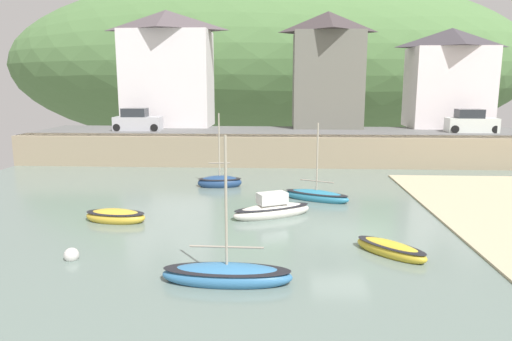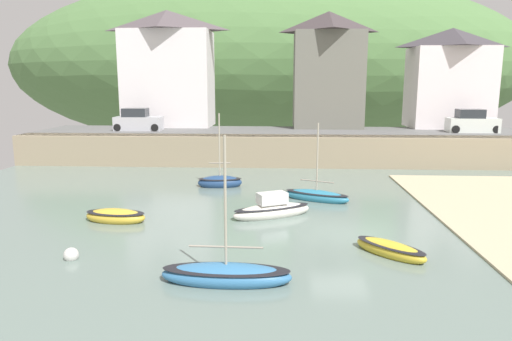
{
  "view_description": "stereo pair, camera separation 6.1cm",
  "coord_description": "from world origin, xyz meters",
  "px_view_note": "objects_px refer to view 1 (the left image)",
  "views": [
    {
      "loc": [
        -2.72,
        -20.0,
        6.55
      ],
      "look_at": [
        -3.95,
        3.76,
        2.07
      ],
      "focal_mm": 32.81,
      "sensor_mm": 36.0,
      "label": 1
    },
    {
      "loc": [
        -2.66,
        -20.0,
        6.55
      ],
      "look_at": [
        -3.95,
        3.76,
        2.07
      ],
      "focal_mm": 32.81,
      "sensor_mm": 36.0,
      "label": 2
    }
  ],
  "objects_px": {
    "sailboat_blue_trim": "(316,196)",
    "sailboat_white_hull": "(227,275)",
    "waterfront_building_centre": "(327,69)",
    "parked_car_near_slipway": "(137,121)",
    "dinghy_open_wooden": "(220,182)",
    "motorboat_with_cabin": "(115,216)",
    "waterfront_building_left": "(168,68)",
    "parked_car_by_wall": "(471,123)",
    "waterfront_building_right": "(449,78)",
    "mooring_buoy": "(71,255)",
    "sailboat_tall_mast": "(272,210)",
    "fishing_boat_green": "(391,249)"
  },
  "relations": [
    {
      "from": "sailboat_white_hull",
      "to": "sailboat_blue_trim",
      "type": "bearing_deg",
      "value": 72.66
    },
    {
      "from": "dinghy_open_wooden",
      "to": "parked_car_near_slipway",
      "type": "bearing_deg",
      "value": 120.62
    },
    {
      "from": "waterfront_building_right",
      "to": "fishing_boat_green",
      "type": "relative_size",
      "value": 3.19
    },
    {
      "from": "waterfront_building_right",
      "to": "parked_car_by_wall",
      "type": "height_order",
      "value": "waterfront_building_right"
    },
    {
      "from": "waterfront_building_left",
      "to": "sailboat_white_hull",
      "type": "xyz_separation_m",
      "value": [
        9.08,
        -30.65,
        -7.63
      ]
    },
    {
      "from": "sailboat_tall_mast",
      "to": "parked_car_by_wall",
      "type": "height_order",
      "value": "parked_car_by_wall"
    },
    {
      "from": "waterfront_building_left",
      "to": "sailboat_tall_mast",
      "type": "height_order",
      "value": "waterfront_building_left"
    },
    {
      "from": "mooring_buoy",
      "to": "waterfront_building_centre",
      "type": "bearing_deg",
      "value": 67.2
    },
    {
      "from": "sailboat_blue_trim",
      "to": "motorboat_with_cabin",
      "type": "bearing_deg",
      "value": -130.45
    },
    {
      "from": "waterfront_building_right",
      "to": "sailboat_white_hull",
      "type": "distance_m",
      "value": 35.88
    },
    {
      "from": "parked_car_by_wall",
      "to": "waterfront_building_right",
      "type": "bearing_deg",
      "value": 99.08
    },
    {
      "from": "dinghy_open_wooden",
      "to": "sailboat_white_hull",
      "type": "relative_size",
      "value": 0.95
    },
    {
      "from": "waterfront_building_centre",
      "to": "sailboat_blue_trim",
      "type": "bearing_deg",
      "value": -96.67
    },
    {
      "from": "waterfront_building_right",
      "to": "sailboat_white_hull",
      "type": "relative_size",
      "value": 1.78
    },
    {
      "from": "motorboat_with_cabin",
      "to": "waterfront_building_left",
      "type": "bearing_deg",
      "value": 105.12
    },
    {
      "from": "sailboat_blue_trim",
      "to": "sailboat_white_hull",
      "type": "bearing_deg",
      "value": -83.95
    },
    {
      "from": "waterfront_building_left",
      "to": "sailboat_blue_trim",
      "type": "bearing_deg",
      "value": -56.33
    },
    {
      "from": "waterfront_building_centre",
      "to": "parked_car_near_slipway",
      "type": "relative_size",
      "value": 2.57
    },
    {
      "from": "dinghy_open_wooden",
      "to": "parked_car_by_wall",
      "type": "distance_m",
      "value": 23.35
    },
    {
      "from": "waterfront_building_left",
      "to": "sailboat_white_hull",
      "type": "relative_size",
      "value": 2.12
    },
    {
      "from": "waterfront_building_right",
      "to": "mooring_buoy",
      "type": "relative_size",
      "value": 16.14
    },
    {
      "from": "sailboat_blue_trim",
      "to": "parked_car_by_wall",
      "type": "xyz_separation_m",
      "value": [
        14.15,
        14.86,
        2.94
      ]
    },
    {
      "from": "parked_car_by_wall",
      "to": "mooring_buoy",
      "type": "height_order",
      "value": "parked_car_by_wall"
    },
    {
      "from": "waterfront_building_centre",
      "to": "sailboat_tall_mast",
      "type": "relative_size",
      "value": 2.54
    },
    {
      "from": "dinghy_open_wooden",
      "to": "parked_car_by_wall",
      "type": "height_order",
      "value": "dinghy_open_wooden"
    },
    {
      "from": "waterfront_building_left",
      "to": "motorboat_with_cabin",
      "type": "height_order",
      "value": "waterfront_building_left"
    },
    {
      "from": "motorboat_with_cabin",
      "to": "sailboat_white_hull",
      "type": "relative_size",
      "value": 0.62
    },
    {
      "from": "waterfront_building_right",
      "to": "sailboat_blue_trim",
      "type": "relative_size",
      "value": 1.99
    },
    {
      "from": "waterfront_building_left",
      "to": "fishing_boat_green",
      "type": "relative_size",
      "value": 3.82
    },
    {
      "from": "waterfront_building_right",
      "to": "dinghy_open_wooden",
      "type": "relative_size",
      "value": 1.86
    },
    {
      "from": "dinghy_open_wooden",
      "to": "mooring_buoy",
      "type": "distance_m",
      "value": 13.42
    },
    {
      "from": "parked_car_near_slipway",
      "to": "motorboat_with_cabin",
      "type": "bearing_deg",
      "value": -77.4
    },
    {
      "from": "waterfront_building_right",
      "to": "waterfront_building_left",
      "type": "bearing_deg",
      "value": 180.0
    },
    {
      "from": "waterfront_building_left",
      "to": "dinghy_open_wooden",
      "type": "height_order",
      "value": "waterfront_building_left"
    },
    {
      "from": "waterfront_building_left",
      "to": "waterfront_building_centre",
      "type": "bearing_deg",
      "value": 0.0
    },
    {
      "from": "sailboat_white_hull",
      "to": "dinghy_open_wooden",
      "type": "bearing_deg",
      "value": 99.56
    },
    {
      "from": "sailboat_white_hull",
      "to": "parked_car_by_wall",
      "type": "relative_size",
      "value": 1.23
    },
    {
      "from": "mooring_buoy",
      "to": "dinghy_open_wooden",
      "type": "bearing_deg",
      "value": 72.83
    },
    {
      "from": "waterfront_building_left",
      "to": "parked_car_near_slipway",
      "type": "xyz_separation_m",
      "value": [
        -1.79,
        -4.5,
        -4.7
      ]
    },
    {
      "from": "waterfront_building_left",
      "to": "motorboat_with_cabin",
      "type": "relative_size",
      "value": 3.45
    },
    {
      "from": "sailboat_white_hull",
      "to": "waterfront_building_centre",
      "type": "bearing_deg",
      "value": 80.09
    },
    {
      "from": "waterfront_building_right",
      "to": "sailboat_tall_mast",
      "type": "relative_size",
      "value": 2.17
    },
    {
      "from": "dinghy_open_wooden",
      "to": "waterfront_building_left",
      "type": "bearing_deg",
      "value": 106.96
    },
    {
      "from": "sailboat_tall_mast",
      "to": "fishing_boat_green",
      "type": "height_order",
      "value": "sailboat_tall_mast"
    },
    {
      "from": "waterfront_building_right",
      "to": "fishing_boat_green",
      "type": "height_order",
      "value": "waterfront_building_right"
    },
    {
      "from": "waterfront_building_centre",
      "to": "parked_car_by_wall",
      "type": "height_order",
      "value": "waterfront_building_centre"
    },
    {
      "from": "motorboat_with_cabin",
      "to": "dinghy_open_wooden",
      "type": "height_order",
      "value": "dinghy_open_wooden"
    },
    {
      "from": "motorboat_with_cabin",
      "to": "parked_car_near_slipway",
      "type": "bearing_deg",
      "value": 111.79
    },
    {
      "from": "sailboat_blue_trim",
      "to": "parked_car_by_wall",
      "type": "distance_m",
      "value": 20.72
    },
    {
      "from": "motorboat_with_cabin",
      "to": "parked_car_near_slipway",
      "type": "distance_m",
      "value": 20.25
    }
  ]
}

